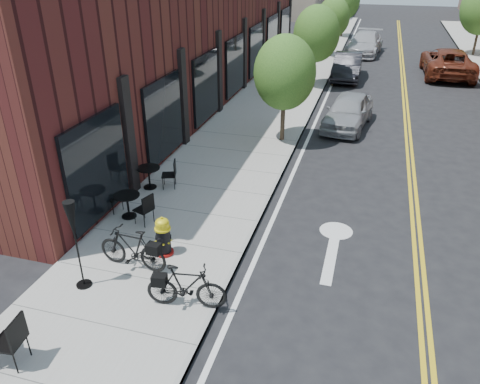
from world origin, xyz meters
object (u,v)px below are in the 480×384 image
(fire_hydrant, at_px, (163,237))
(bicycle_right, at_px, (186,287))
(patio_umbrella, at_px, (73,227))
(parked_car_b, at_px, (347,66))
(parked_car_c, at_px, (365,43))
(bistro_set_b, at_px, (128,202))
(parked_car_far, at_px, (448,62))
(bicycle_left, at_px, (132,248))
(bistro_set_c, at_px, (149,175))
(parked_car_a, at_px, (348,111))

(fire_hydrant, bearing_deg, bicycle_right, -75.88)
(patio_umbrella, bearing_deg, fire_hydrant, 53.18)
(bicycle_right, relative_size, parked_car_b, 0.39)
(patio_umbrella, height_order, parked_car_c, patio_umbrella)
(bistro_set_b, height_order, parked_car_far, parked_car_far)
(bicycle_left, xyz_separation_m, patio_umbrella, (-0.73, -0.88, 0.96))
(bistro_set_c, bearing_deg, parked_car_far, 42.09)
(fire_hydrant, height_order, bistro_set_b, fire_hydrant)
(patio_umbrella, relative_size, parked_car_b, 0.48)
(fire_hydrant, distance_m, bistro_set_c, 3.53)
(parked_car_b, distance_m, parked_car_far, 5.84)
(patio_umbrella, xyz_separation_m, parked_car_c, (4.43, 27.24, -0.85))
(parked_car_b, bearing_deg, parked_car_c, 84.70)
(bicycle_left, height_order, bicycle_right, bicycle_left)
(parked_car_far, bearing_deg, parked_car_c, -47.32)
(bicycle_right, xyz_separation_m, parked_car_far, (6.87, 22.30, 0.17))
(parked_car_far, bearing_deg, parked_car_b, 21.34)
(bicycle_right, relative_size, patio_umbrella, 0.80)
(parked_car_far, bearing_deg, bistro_set_b, 62.04)
(parked_car_b, distance_m, parked_car_c, 7.23)
(bicycle_left, distance_m, patio_umbrella, 1.49)
(bistro_set_c, relative_size, patio_umbrella, 0.79)
(parked_car_a, height_order, parked_car_b, parked_car_b)
(patio_umbrella, distance_m, parked_car_far, 24.15)
(bistro_set_c, xyz_separation_m, parked_car_far, (9.90, 17.73, 0.23))
(bicycle_right, xyz_separation_m, parked_car_c, (2.07, 27.24, 0.12))
(patio_umbrella, bearing_deg, bicycle_right, -0.03)
(parked_car_far, bearing_deg, patio_umbrella, 66.03)
(bistro_set_c, height_order, parked_car_c, parked_car_c)
(bicycle_right, height_order, parked_car_a, parked_car_a)
(bicycle_left, height_order, parked_car_far, parked_car_far)
(bicycle_left, bearing_deg, parked_car_far, 162.16)
(parked_car_far, bearing_deg, parked_car_a, 63.97)
(bicycle_right, bearing_deg, fire_hydrant, 28.56)
(fire_hydrant, bearing_deg, parked_car_b, 58.22)
(bicycle_left, relative_size, bicycle_right, 1.02)
(bistro_set_b, xyz_separation_m, bistro_set_c, (-0.22, 1.72, -0.00))
(bicycle_right, bearing_deg, bistro_set_b, 35.51)
(parked_car_b, bearing_deg, bicycle_right, -94.88)
(patio_umbrella, bearing_deg, parked_car_far, 67.51)
(fire_hydrant, height_order, parked_car_b, parked_car_b)
(fire_hydrant, bearing_deg, bicycle_left, -146.42)
(bistro_set_c, relative_size, parked_car_b, 0.39)
(bicycle_left, relative_size, parked_car_b, 0.40)
(fire_hydrant, relative_size, bicycle_right, 0.61)
(fire_hydrant, distance_m, parked_car_c, 25.89)
(bicycle_right, xyz_separation_m, patio_umbrella, (-2.36, 0.00, 0.97))
(bistro_set_b, distance_m, parked_car_a, 10.42)
(parked_car_a, relative_size, parked_car_c, 0.78)
(fire_hydrant, distance_m, bicycle_left, 0.80)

